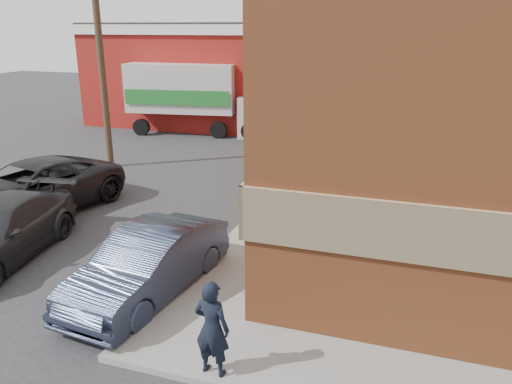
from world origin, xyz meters
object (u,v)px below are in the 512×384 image
Objects in this scene: utility_pole at (100,45)px; suv_a at (30,189)px; man at (212,328)px; warehouse at (239,74)px; sedan at (149,264)px; box_truck at (197,94)px.

utility_pole is 1.58× the size of suv_a.
man is 0.29× the size of suv_a.
utility_pole reaches higher than warehouse.
man reaches higher than sedan.
sedan is (6.70, -8.50, -4.03)m from utility_pole.
box_truck is at bearing 117.58° from sedan.
man is 3.10m from sedan.
sedan is at bearing -76.82° from box_truck.
utility_pole is 2.08× the size of sedan.
suv_a is 0.75× the size of box_truck.
box_truck is (-0.89, -3.90, -0.73)m from warehouse.
man is at bearing -72.69° from box_truck.
man is (9.01, -10.55, -3.81)m from utility_pole.
suv_a reaches higher than sedan.
warehouse is 3.77× the size of sedan.
sedan is 0.76× the size of suv_a.
utility_pole reaches higher than suv_a.
box_truck is (0.61, 7.10, -2.66)m from utility_pole.
utility_pole is 7.60m from box_truck.
sedan is at bearing -36.80° from man.
warehouse is 11.27m from utility_pole.
utility_pole is 14.39m from man.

